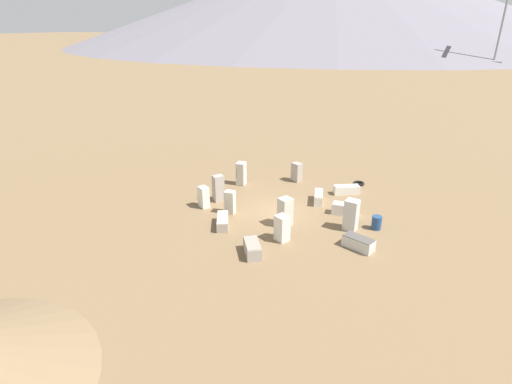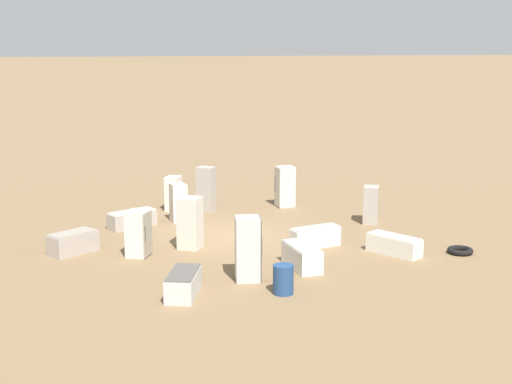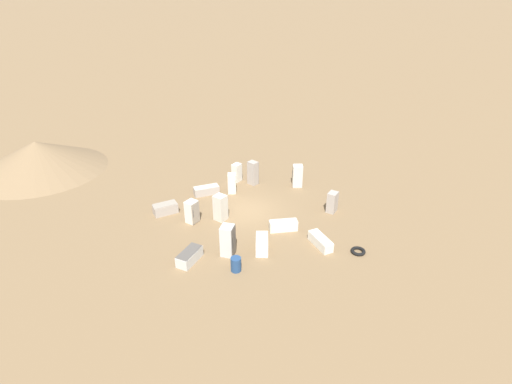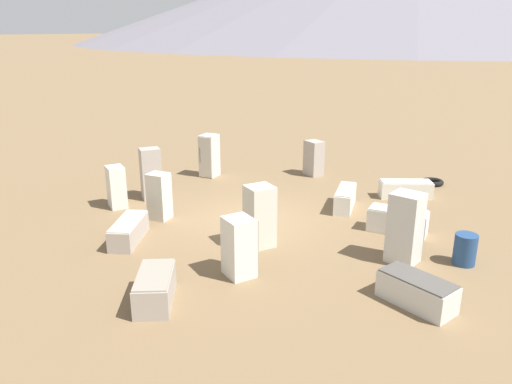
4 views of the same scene
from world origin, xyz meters
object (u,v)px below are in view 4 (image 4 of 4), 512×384
at_px(discarded_fridge_11, 417,291).
at_px(discarded_fridge_12, 209,156).
at_px(discarded_fridge_3, 129,231).
at_px(discarded_fridge_6, 405,228).
at_px(discarded_fridge_4, 155,288).
at_px(scrap_tire, 432,182).
at_px(discarded_fridge_1, 260,216).
at_px(discarded_fridge_0, 406,189).
at_px(discarded_fridge_10, 151,174).
at_px(discarded_fridge_9, 159,196).
at_px(discarded_fridge_2, 240,247).
at_px(discarded_fridge_7, 116,187).
at_px(rusty_barrel, 465,249).
at_px(discarded_fridge_5, 314,158).
at_px(discarded_fridge_8, 345,199).
at_px(discarded_fridge_13, 398,221).

xyz_separation_m(discarded_fridge_11, discarded_fridge_12, (-6.80, -9.84, 0.55)).
distance_m(discarded_fridge_3, discarded_fridge_6, 7.92).
height_order(discarded_fridge_3, discarded_fridge_12, discarded_fridge_12).
bearing_deg(discarded_fridge_4, scrap_tire, -138.80).
distance_m(discarded_fridge_6, discarded_fridge_11, 2.37).
height_order(discarded_fridge_1, discarded_fridge_3, discarded_fridge_1).
distance_m(discarded_fridge_0, discarded_fridge_3, 10.23).
relative_size(discarded_fridge_1, discarded_fridge_10, 0.95).
xyz_separation_m(discarded_fridge_9, discarded_fridge_12, (-5.05, -1.24, 0.11)).
relative_size(discarded_fridge_2, discarded_fridge_7, 1.05).
distance_m(discarded_fridge_6, rusty_barrel, 1.70).
xyz_separation_m(discarded_fridge_7, discarded_fridge_12, (-4.82, 0.82, 0.15)).
bearing_deg(discarded_fridge_5, scrap_tire, -49.01).
relative_size(discarded_fridge_2, discarded_fridge_8, 0.83).
bearing_deg(discarded_fridge_2, discarded_fridge_12, 158.89).
distance_m(discarded_fridge_0, discarded_fridge_11, 7.92).
bearing_deg(discarded_fridge_0, discarded_fridge_9, 104.93).
bearing_deg(discarded_fridge_9, discarded_fridge_7, 170.18).
distance_m(discarded_fridge_2, discarded_fridge_5, 9.70).
height_order(discarded_fridge_2, rusty_barrel, discarded_fridge_2).
relative_size(discarded_fridge_4, discarded_fridge_7, 1.22).
bearing_deg(discarded_fridge_11, rusty_barrel, -171.67).
xyz_separation_m(discarded_fridge_12, discarded_fridge_13, (2.65, 8.52, -0.52)).
height_order(discarded_fridge_2, discarded_fridge_8, discarded_fridge_2).
bearing_deg(discarded_fridge_1, discarded_fridge_6, -43.40).
bearing_deg(discarded_fridge_10, discarded_fridge_8, -31.98).
distance_m(discarded_fridge_7, discarded_fridge_8, 8.06).
xyz_separation_m(discarded_fridge_8, discarded_fridge_12, (-1.29, -6.42, 0.53)).
xyz_separation_m(discarded_fridge_0, discarded_fridge_3, (7.89, -6.51, 0.01)).
distance_m(discarded_fridge_2, discarded_fridge_11, 4.36).
relative_size(discarded_fridge_1, rusty_barrel, 2.13).
relative_size(discarded_fridge_2, discarded_fridge_13, 0.88).
height_order(discarded_fridge_2, discarded_fridge_13, discarded_fridge_2).
distance_m(discarded_fridge_4, discarded_fridge_9, 5.46).
bearing_deg(scrap_tire, rusty_barrel, 14.64).
height_order(discarded_fridge_0, rusty_barrel, rusty_barrel).
distance_m(discarded_fridge_6, scrap_tire, 7.80).
bearing_deg(discarded_fridge_0, discarded_fridge_3, 114.23).
bearing_deg(discarded_fridge_3, discarded_fridge_11, -21.78).
bearing_deg(discarded_fridge_4, discarded_fridge_11, 176.10).
relative_size(discarded_fridge_8, scrap_tire, 2.16).
height_order(discarded_fridge_6, rusty_barrel, discarded_fridge_6).
xyz_separation_m(discarded_fridge_6, scrap_tire, (-7.74, -0.37, -0.87)).
bearing_deg(discarded_fridge_8, discarded_fridge_10, 7.94).
bearing_deg(discarded_fridge_8, scrap_tire, -127.89).
xyz_separation_m(discarded_fridge_3, scrap_tire, (-10.08, 7.17, -0.23)).
xyz_separation_m(discarded_fridge_5, discarded_fridge_11, (8.99, 5.94, -0.40)).
bearing_deg(discarded_fridge_11, discarded_fridge_2, -58.69).
distance_m(discarded_fridge_9, discarded_fridge_10, 2.22).
distance_m(discarded_fridge_10, discarded_fridge_13, 8.91).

